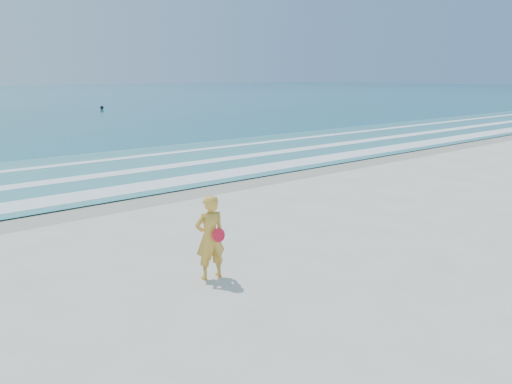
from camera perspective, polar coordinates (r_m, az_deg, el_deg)
ground at (r=10.05m, az=13.60°, el=-9.86°), size 400.00×400.00×0.00m
wet_sand at (r=16.70m, az=-11.92°, el=-0.48°), size 400.00×2.40×0.00m
shallow at (r=21.15m, az=-18.37°, el=2.11°), size 400.00×10.00×0.01m
foam_near at (r=17.82m, az=-13.91°, el=0.44°), size 400.00×1.40×0.01m
foam_mid at (r=20.42m, az=-17.53°, el=1.81°), size 400.00×0.90×0.01m
foam_far at (r=23.46m, az=-20.66°, el=2.99°), size 400.00×0.60×0.01m
buoy at (r=60.54m, az=-17.21°, el=9.21°), size 0.42×0.42×0.42m
woman at (r=9.67m, az=-5.28°, el=-5.18°), size 0.66×0.49×1.67m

